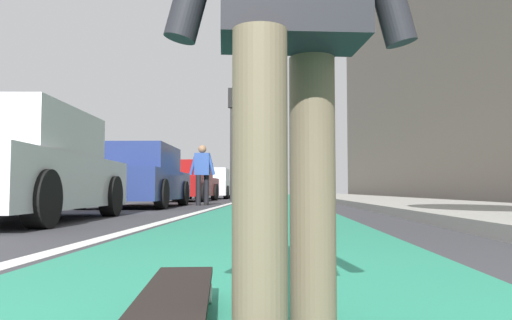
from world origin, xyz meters
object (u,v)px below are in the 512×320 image
Objects in this scene: parked_car_far at (187,182)px; skateboard at (177,295)px; pedestrian_distant at (202,171)px; parked_car_end at (211,184)px; parked_car_mid at (137,178)px; traffic_light at (232,123)px; skater_person at (290,4)px; parked_car_near at (21,168)px.

skateboard is at bearing -169.74° from parked_car_far.
parked_car_end is at bearing 6.49° from pedestrian_distant.
traffic_light is (8.12, -1.55, 2.41)m from parked_car_mid.
skateboard is 18.98m from traffic_light.
pedestrian_distant is at bearing -165.23° from parked_car_far.
parked_car_far is 2.66× the size of pedestrian_distant.
skater_person reaches higher than parked_car_near.
pedestrian_distant is at bearing -173.51° from parked_car_end.
traffic_light is 6.84m from pedestrian_distant.
parked_car_near is 7.34m from pedestrian_distant.
parked_car_end is 10.93m from pedestrian_distant.
skater_person is at bearing -168.73° from parked_car_far.
parked_car_near is 5.57m from parked_car_mid.
parked_car_mid is at bearing 140.55° from pedestrian_distant.
skateboard is 0.52× the size of pedestrian_distant.
skater_person reaches higher than parked_car_mid.
traffic_light is (13.69, -1.52, 2.42)m from parked_car_near.
skateboard is at bearing -175.13° from traffic_light.
parked_car_far is at bearing 11.27° from skater_person.
skateboard is 5.90m from parked_car_near.
pedestrian_distant reaches higher than skateboard.
parked_car_end is at bearing 7.47° from skateboard.
skateboard is 23.25m from parked_car_end.
parked_car_near is 0.98× the size of parked_car_end.
parked_car_mid is 1.02× the size of parked_car_far.
pedestrian_distant is (12.34, 2.13, 0.01)m from skater_person.
parked_car_far is at bearing 10.26° from skateboard.
skateboard is 0.52× the size of skater_person.
parked_car_far is (12.31, 0.02, 0.02)m from parked_car_near.
parked_car_mid is 12.50m from parked_car_end.
pedestrian_distant is (-10.86, -1.24, 0.24)m from parked_car_end.
parked_car_end is at bearing -0.54° from parked_car_mid.
skateboard is 17.57m from parked_car_far.
parked_car_mid is at bearing 179.46° from parked_car_end.
pedestrian_distant is (-6.48, 0.20, -2.19)m from traffic_light.
parked_car_mid is at bearing 169.21° from traffic_light.
parked_car_near reaches higher than parked_car_end.
skater_person is at bearing -113.41° from skateboard.
parked_car_mid is at bearing 0.29° from parked_car_near.
skater_person is 17.77m from parked_car_far.
skateboard is 0.19× the size of traffic_light.
parked_car_end is at bearing -1.06° from parked_car_far.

